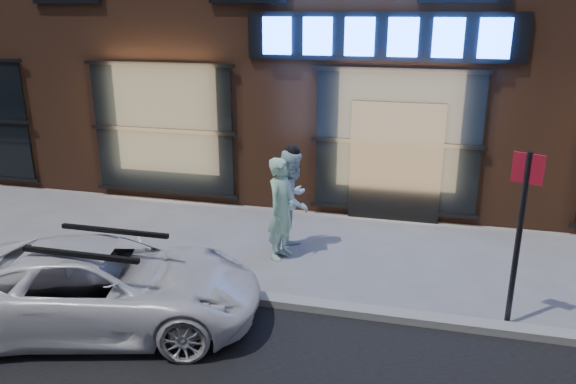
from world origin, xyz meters
name	(u,v)px	position (x,y,z in m)	size (l,w,h in m)	color
ground	(372,317)	(0.00, 0.00, 0.00)	(90.00, 90.00, 0.00)	slate
curb	(372,313)	(0.00, 0.00, 0.06)	(60.00, 0.25, 0.12)	gray
man_bowtie	(281,209)	(-1.74, 1.64, 0.88)	(0.64, 0.42, 1.77)	#A1D4AC
man_cap	(292,200)	(-1.63, 2.01, 0.91)	(0.89, 0.69, 1.82)	white
white_suv	(103,286)	(-3.49, -1.08, 0.58)	(1.94, 4.20, 1.17)	white
sign_post	(520,224)	(1.81, 0.25, 1.47)	(0.37, 0.19, 2.42)	#262628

